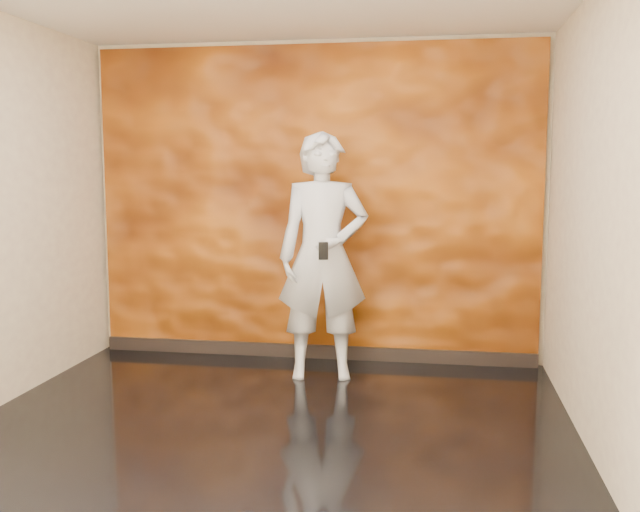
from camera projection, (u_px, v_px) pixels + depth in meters
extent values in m
cube|color=black|center=(262.00, 438.00, 4.53)|extent=(4.00, 4.00, 0.01)
cube|color=#B3A18D|center=(315.00, 202.00, 6.31)|extent=(4.00, 0.02, 2.80)
cube|color=#B3A18D|center=(113.00, 258.00, 2.40)|extent=(4.00, 0.02, 2.80)
cube|color=#B3A18D|center=(603.00, 221.00, 4.03)|extent=(0.02, 4.00, 2.80)
cube|color=#C56211|center=(314.00, 204.00, 6.28)|extent=(3.90, 0.06, 2.75)
cube|color=black|center=(314.00, 351.00, 6.40)|extent=(3.90, 0.04, 0.12)
imported|color=#999DA8|center=(323.00, 256.00, 5.73)|extent=(0.80, 0.60, 1.99)
cube|color=black|center=(323.00, 251.00, 5.44)|extent=(0.07, 0.03, 0.14)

